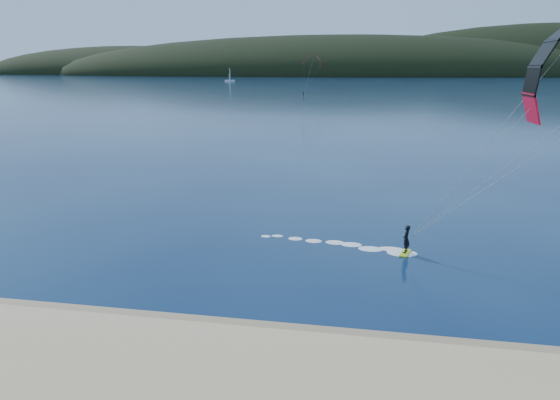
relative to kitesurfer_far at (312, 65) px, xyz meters
name	(u,v)px	position (x,y,z in m)	size (l,w,h in m)	color
ground	(150,388)	(15.95, -191.84, -12.66)	(1800.00, 1800.00, 0.00)	#08163C
wet_sand	(191,329)	(15.95, -187.34, -12.61)	(220.00, 2.50, 0.10)	#977D58
headland	(366,75)	(16.58, 553.44, -12.66)	(1200.00, 310.00, 140.00)	black
kitesurfer_far	(312,65)	(0.00, 0.00, 0.00)	(8.47, 6.88, 15.27)	#B9D519
sailboat	(230,80)	(-94.36, 215.54, -11.79)	(8.35, 5.33, 11.79)	white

